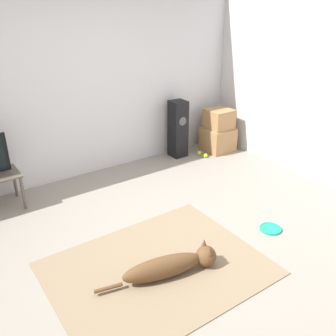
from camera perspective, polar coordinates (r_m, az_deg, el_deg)
The scene contains 10 objects.
ground_plane at distance 3.80m, azimuth -0.85°, elevation -12.37°, with size 12.00×12.00×0.00m, color gray.
wall_back at distance 5.02m, azimuth -14.84°, elevation 12.29°, with size 8.00×0.06×2.55m.
area_rug at distance 3.58m, azimuth -1.61°, elevation -15.05°, with size 1.91×1.50×0.01m.
dog at distance 3.44m, azimuth 0.68°, elevation -14.55°, with size 1.12×0.36×0.25m.
frisbee at distance 4.23m, azimuth 15.37°, elevation -8.90°, with size 0.23×0.23×0.03m.
cardboard_box_lower at distance 6.10m, azimuth 7.59°, elevation 4.39°, with size 0.45×0.44×0.37m.
cardboard_box_upper at distance 5.99m, azimuth 7.78°, elevation 7.42°, with size 0.38×0.37×0.31m.
floor_speaker at distance 5.75m, azimuth 1.53°, elevation 5.96°, with size 0.23×0.24×0.87m.
tennis_ball_by_boxes at distance 5.84m, azimuth 5.74°, elevation 1.89°, with size 0.07×0.07×0.07m.
tennis_ball_near_speaker at distance 5.92m, azimuth 4.78°, elevation 2.29°, with size 0.07×0.07×0.07m.
Camera 1 is at (-1.68, -2.51, 2.31)m, focal length 40.00 mm.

